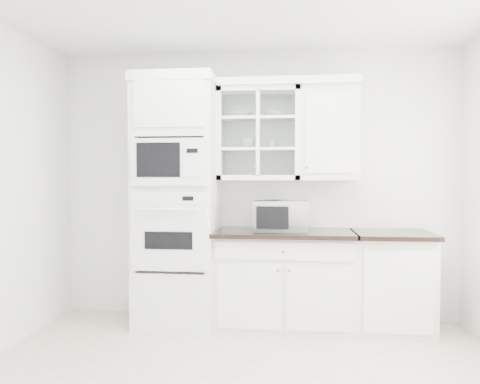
# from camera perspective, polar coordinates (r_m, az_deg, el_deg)

# --- Properties ---
(room_shell) EXTENTS (4.00, 3.50, 2.70)m
(room_shell) POSITION_cam_1_polar(r_m,az_deg,el_deg) (3.48, 0.54, 7.55)
(room_shell) COLOR white
(room_shell) RESTS_ON ground
(oven_column) EXTENTS (0.76, 0.68, 2.40)m
(oven_column) POSITION_cam_1_polar(r_m,az_deg,el_deg) (4.57, -7.63, -1.07)
(oven_column) COLOR white
(oven_column) RESTS_ON ground
(base_cabinet_run) EXTENTS (1.32, 0.67, 0.92)m
(base_cabinet_run) POSITION_cam_1_polar(r_m,az_deg,el_deg) (4.57, 5.37, -10.39)
(base_cabinet_run) COLOR white
(base_cabinet_run) RESTS_ON ground
(extra_base_cabinet) EXTENTS (0.72, 0.67, 0.92)m
(extra_base_cabinet) POSITION_cam_1_polar(r_m,az_deg,el_deg) (4.66, 17.95, -10.22)
(extra_base_cabinet) COLOR white
(extra_base_cabinet) RESTS_ON ground
(upper_cabinet_glass) EXTENTS (0.80, 0.33, 0.90)m
(upper_cabinet_glass) POSITION_cam_1_polar(r_m,az_deg,el_deg) (4.63, 2.33, 7.05)
(upper_cabinet_glass) COLOR white
(upper_cabinet_glass) RESTS_ON room_shell
(upper_cabinet_solid) EXTENTS (0.55, 0.33, 0.90)m
(upper_cabinet_solid) POSITION_cam_1_polar(r_m,az_deg,el_deg) (4.63, 10.76, 7.01)
(upper_cabinet_solid) COLOR white
(upper_cabinet_solid) RESTS_ON room_shell
(crown_molding) EXTENTS (2.14, 0.38, 0.07)m
(crown_molding) POSITION_cam_1_polar(r_m,az_deg,el_deg) (4.68, 1.01, 12.99)
(crown_molding) COLOR white
(crown_molding) RESTS_ON room_shell
(countertop_microwave) EXTENTS (0.51, 0.43, 0.29)m
(countertop_microwave) POSITION_cam_1_polar(r_m,az_deg,el_deg) (4.43, 4.96, -2.89)
(countertop_microwave) COLOR white
(countertop_microwave) RESTS_ON base_cabinet_run
(bowl_a) EXTENTS (0.24, 0.24, 0.06)m
(bowl_a) POSITION_cam_1_polar(r_m,az_deg,el_deg) (4.66, -0.02, 9.35)
(bowl_a) COLOR white
(bowl_a) RESTS_ON upper_cabinet_glass
(bowl_b) EXTENTS (0.21, 0.21, 0.06)m
(bowl_b) POSITION_cam_1_polar(r_m,az_deg,el_deg) (4.63, 4.10, 9.38)
(bowl_b) COLOR white
(bowl_b) RESTS_ON upper_cabinet_glass
(cup_a) EXTENTS (0.16, 0.16, 0.10)m
(cup_a) POSITION_cam_1_polar(r_m,az_deg,el_deg) (4.64, 0.92, 5.95)
(cup_a) COLOR white
(cup_a) RESTS_ON upper_cabinet_glass
(cup_b) EXTENTS (0.11, 0.11, 0.09)m
(cup_b) POSITION_cam_1_polar(r_m,az_deg,el_deg) (4.61, 3.83, 5.85)
(cup_b) COLOR white
(cup_b) RESTS_ON upper_cabinet_glass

